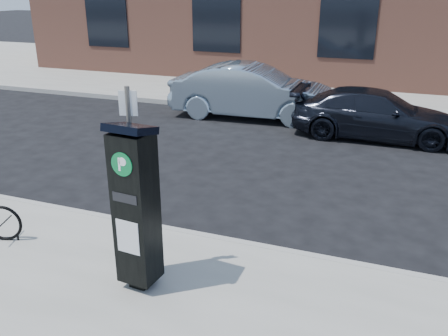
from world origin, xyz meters
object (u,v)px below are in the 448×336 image
at_px(bike_rack, 3,223).
at_px(car_dark, 376,114).
at_px(car_silver, 252,91).
at_px(parking_kiosk, 136,206).
at_px(sign_pole, 134,186).

xyz_separation_m(bike_rack, car_dark, (4.70, 7.80, 0.19)).
bearing_deg(car_silver, bike_rack, 169.49).
bearing_deg(parking_kiosk, sign_pole, 127.97).
relative_size(bike_rack, car_dark, 0.13).
bearing_deg(sign_pole, car_dark, 58.41).
height_order(sign_pole, bike_rack, sign_pole).
height_order(parking_kiosk, car_silver, parking_kiosk).
distance_m(sign_pole, bike_rack, 2.48).
distance_m(sign_pole, car_silver, 8.73).
xyz_separation_m(bike_rack, car_silver, (1.11, 8.61, 0.36)).
bearing_deg(car_silver, sign_pole, -175.35).
height_order(parking_kiosk, bike_rack, parking_kiosk).
bearing_deg(sign_pole, parking_kiosk, -71.45).
height_order(sign_pole, car_dark, sign_pole).
bearing_deg(parking_kiosk, car_silver, 103.69).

